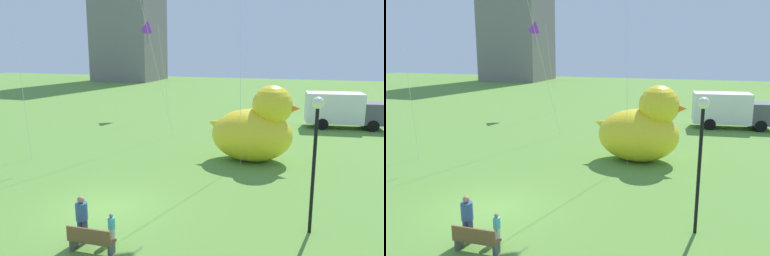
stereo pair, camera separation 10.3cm
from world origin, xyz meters
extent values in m
plane|color=#5E8F39|center=(0.00, 0.00, 0.00)|extent=(140.00, 140.00, 0.00)
cube|color=brown|center=(1.36, -3.07, 0.42)|extent=(1.52, 0.50, 0.06)
cube|color=brown|center=(1.36, -3.26, 0.68)|extent=(1.51, 0.11, 0.45)
cube|color=#47474C|center=(0.69, -3.09, 0.20)|extent=(0.09, 0.37, 0.39)
cube|color=#47474C|center=(2.03, -3.04, 0.20)|extent=(0.09, 0.37, 0.39)
cylinder|color=#38476B|center=(0.60, -2.57, 0.40)|extent=(0.18, 0.18, 0.79)
cylinder|color=#38476B|center=(0.80, -2.57, 0.40)|extent=(0.18, 0.18, 0.79)
cylinder|color=#33598C|center=(0.70, -2.57, 1.09)|extent=(0.40, 0.40, 0.59)
sphere|color=#A87C5B|center=(0.70, -2.57, 1.50)|extent=(0.23, 0.23, 0.23)
cylinder|color=silver|center=(1.57, -2.29, 0.25)|extent=(0.11, 0.11, 0.50)
cylinder|color=silver|center=(1.69, -2.29, 0.25)|extent=(0.11, 0.11, 0.50)
cylinder|color=#4CBFC6|center=(1.63, -2.29, 0.69)|extent=(0.25, 0.25, 0.37)
sphere|color=#A87C5B|center=(1.63, -2.29, 0.95)|extent=(0.15, 0.15, 0.15)
ellipsoid|color=yellow|center=(4.54, 8.61, 1.50)|extent=(4.59, 3.39, 2.99)
sphere|color=yellow|center=(5.64, 8.61, 3.26)|extent=(2.23, 2.23, 2.23)
cone|color=orange|center=(6.64, 8.61, 3.15)|extent=(1.01, 1.01, 1.01)
cone|color=yellow|center=(2.55, 8.61, 2.00)|extent=(1.37, 1.20, 1.44)
cylinder|color=black|center=(7.92, 0.41, 2.22)|extent=(0.12, 0.12, 4.45)
sphere|color=#EAEACC|center=(7.92, 0.41, 4.61)|extent=(0.40, 0.40, 0.40)
cube|color=white|center=(9.43, 19.95, 1.65)|extent=(4.58, 2.75, 2.40)
cube|color=#4C4C56|center=(12.44, 20.27, 1.29)|extent=(1.93, 2.47, 1.68)
cylinder|color=black|center=(12.25, 20.25, 0.45)|extent=(1.15, 2.48, 0.90)
cylinder|color=black|center=(8.51, 19.86, 0.45)|extent=(1.15, 2.48, 0.90)
cylinder|color=silver|center=(3.83, 8.14, 7.29)|extent=(0.67, 1.26, 14.59)
cylinder|color=silver|center=(-3.23, 11.82, 7.62)|extent=(2.62, 2.65, 15.25)
cylinder|color=silver|center=(-6.36, 22.46, 4.24)|extent=(0.29, 3.17, 8.49)
cone|color=purple|center=(-7.94, 22.32, 8.49)|extent=(1.80, 1.88, 1.53)
cylinder|color=purple|center=(-7.94, 22.32, 7.59)|extent=(0.04, 0.04, 1.60)
cylinder|color=silver|center=(-8.39, 5.37, 5.59)|extent=(1.32, 0.81, 11.19)
camera|label=1|loc=(7.72, -12.63, 6.36)|focal=35.63mm
camera|label=2|loc=(7.82, -12.60, 6.36)|focal=35.63mm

